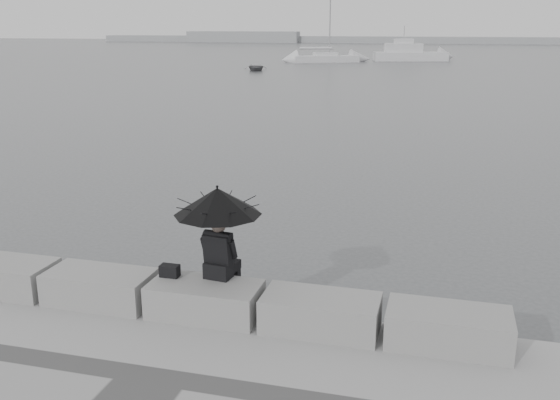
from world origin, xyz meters
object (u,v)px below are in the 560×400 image
(seated_person, at_px, (218,210))
(dinghy, at_px, (256,68))
(sailboat_left, at_px, (325,58))
(motor_cruiser, at_px, (410,54))

(seated_person, relative_size, dinghy, 0.39)
(sailboat_left, relative_size, motor_cruiser, 1.32)
(motor_cruiser, bearing_deg, seated_person, -102.97)
(seated_person, bearing_deg, sailboat_left, 106.50)
(seated_person, height_order, dinghy, seated_person)
(sailboat_left, bearing_deg, seated_person, -106.80)
(dinghy, bearing_deg, seated_person, -91.44)
(seated_person, relative_size, sailboat_left, 0.11)
(sailboat_left, height_order, dinghy, sailboat_left)
(sailboat_left, bearing_deg, motor_cruiser, 5.06)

